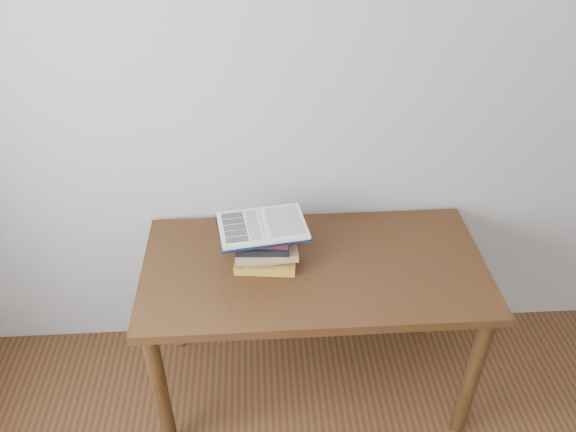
{
  "coord_description": "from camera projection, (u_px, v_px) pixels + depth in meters",
  "views": [
    {
      "loc": [
        -0.3,
        -0.28,
        2.18
      ],
      "look_at": [
        -0.2,
        1.39,
        0.96
      ],
      "focal_mm": 35.0,
      "sensor_mm": 36.0,
      "label": 1
    }
  ],
  "objects": [
    {
      "name": "desk",
      "position": [
        314.0,
        283.0,
        2.27
      ],
      "size": [
        1.35,
        0.68,
        0.73
      ],
      "color": "#4E2913",
      "rests_on": "ground"
    },
    {
      "name": "book_stack",
      "position": [
        265.0,
        248.0,
        2.18
      ],
      "size": [
        0.25,
        0.2,
        0.15
      ],
      "color": "#AA9026",
      "rests_on": "desk"
    },
    {
      "name": "open_book",
      "position": [
        262.0,
        226.0,
        2.15
      ],
      "size": [
        0.37,
        0.28,
        0.03
      ],
      "rotation": [
        0.0,
        0.0,
        0.14
      ],
      "color": "black",
      "rests_on": "book_stack"
    }
  ]
}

